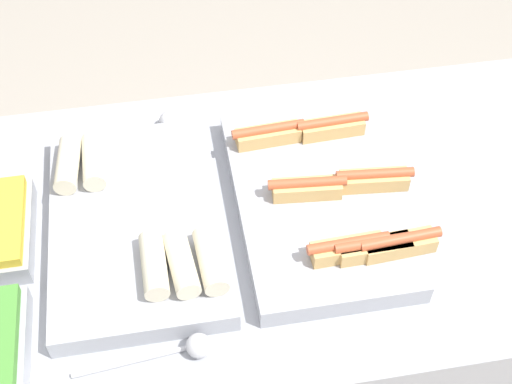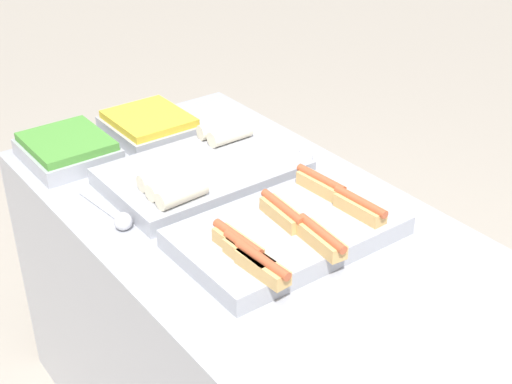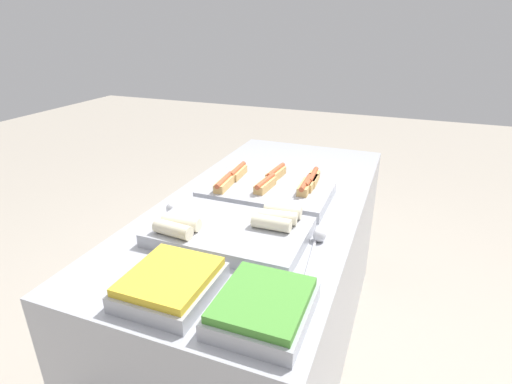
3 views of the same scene
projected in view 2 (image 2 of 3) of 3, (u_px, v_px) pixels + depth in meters
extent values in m
cube|color=#A8AAB2|center=(277.00, 362.00, 2.05)|extent=(1.79, 0.84, 0.87)
cube|color=#A8AAB2|center=(287.00, 232.00, 1.79)|extent=(0.34, 0.56, 0.05)
cube|color=tan|center=(249.00, 257.00, 1.63)|extent=(0.15, 0.05, 0.04)
cylinder|color=#C15633|center=(249.00, 249.00, 1.62)|extent=(0.17, 0.03, 0.02)
cube|color=tan|center=(282.00, 214.00, 1.78)|extent=(0.15, 0.06, 0.04)
cylinder|color=#C15633|center=(282.00, 207.00, 1.77)|extent=(0.17, 0.04, 0.02)
cube|color=tan|center=(360.00, 208.00, 1.81)|extent=(0.15, 0.05, 0.04)
cylinder|color=#C15633|center=(360.00, 202.00, 1.80)|extent=(0.17, 0.03, 0.02)
cube|color=tan|center=(321.00, 185.00, 1.91)|extent=(0.15, 0.05, 0.04)
cylinder|color=#C15633|center=(321.00, 179.00, 1.90)|extent=(0.17, 0.03, 0.02)
cube|color=tan|center=(238.00, 245.00, 1.67)|extent=(0.15, 0.05, 0.04)
cylinder|color=#C15633|center=(238.00, 238.00, 1.66)|extent=(0.17, 0.03, 0.02)
cube|color=tan|center=(262.00, 267.00, 1.59)|extent=(0.15, 0.05, 0.04)
cylinder|color=#C15633|center=(262.00, 260.00, 1.58)|extent=(0.17, 0.03, 0.02)
cube|color=tan|center=(323.00, 240.00, 1.68)|extent=(0.15, 0.06, 0.04)
cylinder|color=#C15633|center=(323.00, 233.00, 1.67)|extent=(0.17, 0.04, 0.02)
cube|color=#A8AAB2|center=(203.00, 173.00, 2.06)|extent=(0.36, 0.55, 0.05)
cylinder|color=beige|center=(220.00, 128.00, 2.21)|extent=(0.06, 0.14, 0.05)
cylinder|color=beige|center=(163.00, 176.00, 1.94)|extent=(0.05, 0.14, 0.05)
cylinder|color=beige|center=(171.00, 185.00, 1.90)|extent=(0.06, 0.14, 0.05)
cylinder|color=beige|center=(182.00, 194.00, 1.86)|extent=(0.06, 0.14, 0.05)
cylinder|color=beige|center=(230.00, 134.00, 2.17)|extent=(0.05, 0.14, 0.05)
cube|color=#A8AAB2|center=(68.00, 152.00, 2.18)|extent=(0.28, 0.25, 0.05)
cube|color=#4C9338|center=(66.00, 141.00, 2.16)|extent=(0.26, 0.23, 0.02)
cube|color=#A8AAB2|center=(150.00, 129.00, 2.32)|extent=(0.28, 0.25, 0.05)
cube|color=gold|center=(149.00, 118.00, 2.30)|extent=(0.26, 0.23, 0.02)
cylinder|color=silver|center=(103.00, 208.00, 1.93)|extent=(0.24, 0.03, 0.01)
sphere|color=silver|center=(123.00, 221.00, 1.84)|extent=(0.05, 0.05, 0.05)
cylinder|color=silver|center=(281.00, 148.00, 2.25)|extent=(0.24, 0.03, 0.01)
sphere|color=silver|center=(305.00, 156.00, 2.16)|extent=(0.05, 0.05, 0.05)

